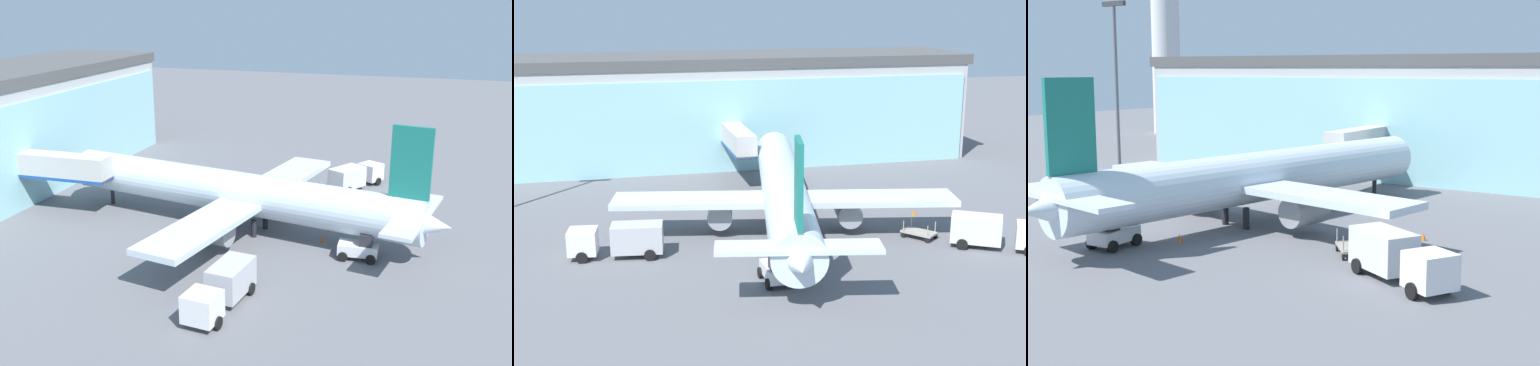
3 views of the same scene
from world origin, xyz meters
TOP-DOWN VIEW (x-y plane):
  - ground at (0.00, 0.00)m, footprint 240.00×240.00m
  - terminal_building at (0.00, 38.80)m, footprint 62.06×16.31m
  - jet_bridge at (0.57, 29.00)m, footprint 2.70×13.09m
  - airplane at (1.72, 9.25)m, footprint 29.56×38.51m
  - catering_truck at (-12.41, 5.35)m, footprint 7.48×3.07m
  - fuel_truck at (17.37, 1.18)m, footprint 7.45×5.48m
  - baggage_cart at (12.50, 4.77)m, footprint 3.02×3.17m
  - pushback_tug at (-1.43, -2.35)m, footprint 2.32×3.30m
  - safety_cone_nose at (1.12, 1.26)m, footprint 0.36×0.36m
  - safety_cone_wingtip at (14.69, 11.02)m, footprint 0.36×0.36m

SIDE VIEW (x-z plane):
  - ground at x=0.00m, z-range 0.00..0.00m
  - safety_cone_nose at x=1.12m, z-range 0.00..0.55m
  - safety_cone_wingtip at x=14.69m, z-range 0.00..0.55m
  - baggage_cart at x=12.50m, z-range -0.25..1.25m
  - pushback_tug at x=-1.43m, z-range -0.18..2.12m
  - catering_truck at x=-12.41m, z-range 0.14..2.79m
  - fuel_truck at x=17.37m, z-range 0.14..2.79m
  - airplane at x=1.72m, z-range -2.13..9.03m
  - jet_bridge at x=0.57m, z-range 1.56..7.45m
  - terminal_building at x=0.00m, z-range 0.00..13.08m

